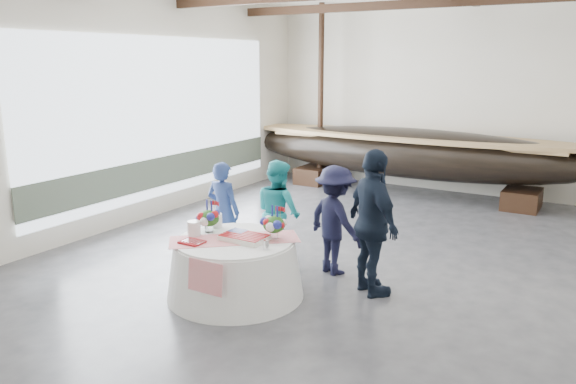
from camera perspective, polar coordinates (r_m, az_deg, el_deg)
The scene contains 12 objects.
floor at distance 8.79m, azimuth 7.98°, elevation -7.83°, with size 10.00×12.00×0.01m, color #3D3D42.
wall_back at distance 13.97m, azimuth 18.12°, elevation 8.96°, with size 10.00×0.02×4.50m, color silver.
wall_left at distance 11.16m, azimuth -16.20°, elevation 8.16°, with size 0.02×12.00×4.50m, color silver.
pavilion_structure at distance 9.05m, azimuth 11.10°, elevation 18.48°, with size 9.80×11.76×4.50m.
open_bay at distance 11.86m, azimuth -12.36°, elevation 6.59°, with size 0.03×7.00×3.20m.
longboat_display at distance 13.54m, azimuth 12.26°, elevation 3.94°, with size 8.49×1.70×1.59m.
banquet_table at distance 7.72m, azimuth -5.39°, elevation -7.64°, with size 1.86×1.86×0.80m.
tabletop_items at distance 7.68m, azimuth -5.32°, elevation -3.42°, with size 1.66×1.54×0.40m.
guest_woman_blue at distance 8.99m, azimuth -6.59°, elevation -1.94°, with size 0.58×0.38×1.60m, color navy.
guest_woman_teal at distance 8.77m, azimuth -0.99°, elevation -2.06°, with size 0.80×0.63×1.65m, color teal.
guest_man_left at distance 8.38m, azimuth 4.82°, elevation -2.87°, with size 1.06×0.61×1.64m, color black.
guest_man_right at distance 7.62m, azimuth 8.63°, elevation -3.17°, with size 1.18×0.49×2.01m, color black.
Camera 1 is at (3.13, -7.58, 3.15)m, focal length 35.00 mm.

